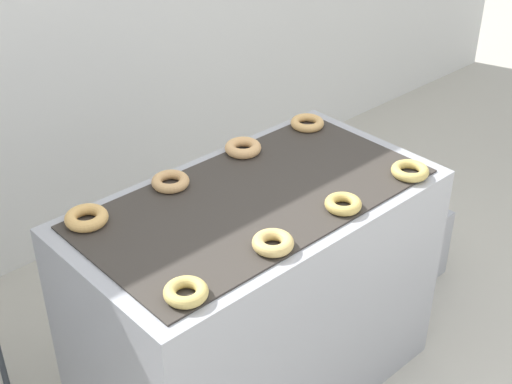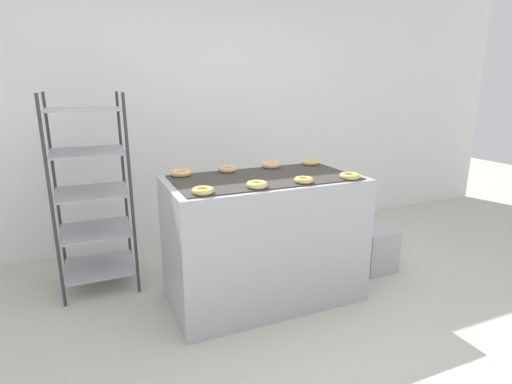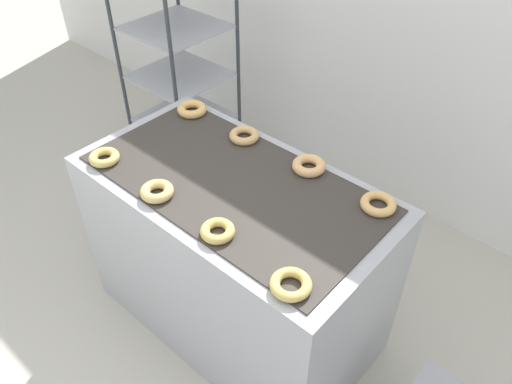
% 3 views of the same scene
% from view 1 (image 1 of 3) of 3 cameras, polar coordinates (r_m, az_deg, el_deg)
% --- Properties ---
extents(fryer_machine, '(1.43, 0.77, 0.97)m').
position_cam_1_polar(fryer_machine, '(2.93, 0.01, -8.43)').
color(fryer_machine, '#A8AAB2').
rests_on(fryer_machine, ground_plane).
extents(glaze_bin, '(0.31, 0.30, 0.38)m').
position_cam_1_polar(glaze_bin, '(3.81, 12.09, -3.96)').
color(glaze_bin, '#A8AAB2').
rests_on(glaze_bin, ground_plane).
extents(donut_near_left, '(0.14, 0.14, 0.04)m').
position_cam_1_polar(donut_near_left, '(2.18, -5.63, -7.97)').
color(donut_near_left, '#D8BC65').
rests_on(donut_near_left, fryer_machine).
extents(donut_near_midleft, '(0.14, 0.14, 0.04)m').
position_cam_1_polar(donut_near_midleft, '(2.36, 1.36, -4.09)').
color(donut_near_midleft, '#E1BE6E').
rests_on(donut_near_midleft, fryer_machine).
extents(donut_near_midright, '(0.13, 0.13, 0.04)m').
position_cam_1_polar(donut_near_midright, '(2.58, 6.99, -0.95)').
color(donut_near_midright, '#D6B65D').
rests_on(donut_near_midright, fryer_machine).
extents(donut_near_right, '(0.15, 0.15, 0.04)m').
position_cam_1_polar(donut_near_right, '(2.83, 12.22, 1.67)').
color(donut_near_right, '#D6B961').
rests_on(donut_near_right, fryer_machine).
extents(donut_far_left, '(0.15, 0.15, 0.04)m').
position_cam_1_polar(donut_far_left, '(2.55, -13.41, -2.02)').
color(donut_far_left, '#E9B364').
rests_on(donut_far_left, fryer_machine).
extents(donut_far_midleft, '(0.14, 0.14, 0.04)m').
position_cam_1_polar(donut_far_midleft, '(2.71, -6.86, 0.84)').
color(donut_far_midleft, tan).
rests_on(donut_far_midleft, fryer_machine).
extents(donut_far_midright, '(0.15, 0.15, 0.04)m').
position_cam_1_polar(donut_far_midright, '(2.93, -1.05, 3.56)').
color(donut_far_midright, '#E8B070').
rests_on(donut_far_midright, fryer_machine).
extents(donut_far_right, '(0.15, 0.15, 0.04)m').
position_cam_1_polar(donut_far_right, '(3.14, 4.12, 5.54)').
color(donut_far_right, '#E6B167').
rests_on(donut_far_right, fryer_machine).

